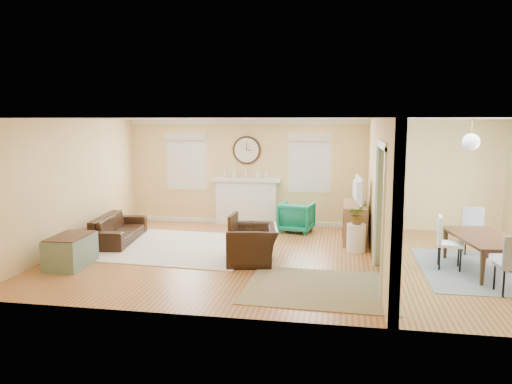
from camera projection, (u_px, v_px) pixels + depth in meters
floor at (295, 258)px, 9.37m from camera, size 9.00×9.00×0.00m
wall_back at (308, 173)px, 12.11m from camera, size 9.00×0.02×2.60m
wall_front at (273, 222)px, 6.26m from camera, size 9.00×0.02×2.60m
wall_left at (71, 185)px, 9.96m from camera, size 0.02×6.00×2.60m
ceiling at (297, 119)px, 9.00m from camera, size 9.00×6.00×0.02m
partition at (379, 187)px, 9.20m from camera, size 0.17×6.00×2.60m
fireplace at (246, 201)px, 12.35m from camera, size 1.70×0.30×1.17m
wall_clock at (247, 150)px, 12.26m from camera, size 0.70×0.07×0.70m
window_left at (186, 157)px, 12.54m from camera, size 1.05×0.13×1.42m
window_right at (310, 159)px, 12.01m from camera, size 1.05×0.13×1.42m
pendant at (471, 142)px, 8.55m from camera, size 0.30×0.30×0.55m
rug_cream at (176, 247)px, 10.22m from camera, size 3.35×2.95×0.02m
rug_jute at (321, 288)px, 7.69m from camera, size 2.38×1.97×0.01m
rug_grey at (486, 271)px, 8.58m from camera, size 2.18×2.72×0.01m
sofa at (118, 229)px, 10.65m from camera, size 1.00×2.02×0.57m
eames_chair at (252, 244)px, 9.06m from camera, size 1.09×1.20×0.68m
green_chair at (296, 217)px, 11.60m from camera, size 0.86×0.88×0.69m
trunk at (71, 251)px, 8.83m from camera, size 0.64×1.00×0.56m
credenza at (355, 222)px, 10.78m from camera, size 0.50×1.46×0.80m
tv at (355, 190)px, 10.68m from camera, size 0.24×1.02×0.58m
garden_stool at (356, 238)px, 9.84m from camera, size 0.37×0.37×0.55m
potted_plant at (357, 214)px, 9.78m from camera, size 0.41×0.44×0.40m
dining_table at (487, 254)px, 8.54m from camera, size 1.25×1.87×0.61m
dining_chair_n at (474, 227)px, 9.62m from camera, size 0.43×0.43×0.90m
dining_chair_s at (512, 259)px, 7.36m from camera, size 0.45×0.45×0.92m
dining_chair_w at (450, 238)px, 8.64m from camera, size 0.46×0.46×0.93m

